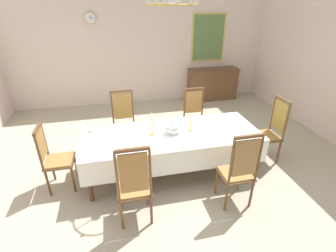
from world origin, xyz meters
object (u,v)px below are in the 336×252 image
object	(u,v)px
soup_tureen	(173,127)
chair_north_b	(195,115)
bowl_near_left	(95,129)
framed_painting	(208,38)
chair_north_a	(124,121)
chair_head_east	(271,130)
chair_south_a	(134,185)
bowl_near_right	(158,122)
candlestick_west	(152,126)
dining_table	(172,137)
spoon_secondary	(152,123)
candlestick_east	(191,124)
sideboard	(212,84)
chandelier	(173,4)
mounted_clock	(90,18)
chair_south_b	(239,170)
chair_head_west	(54,157)
spoon_primary	(87,130)

from	to	relation	value
soup_tureen	chair_north_b	bearing A→B (deg)	53.54
bowl_near_left	framed_painting	bearing A→B (deg)	44.86
chair_north_b	chair_north_a	bearing A→B (deg)	-0.15
soup_tureen	framed_painting	xyz separation A→B (m)	(1.85, 3.44, 0.87)
chair_north_a	chair_head_east	world-z (taller)	chair_head_east
chair_south_a	framed_painting	world-z (taller)	framed_painting
bowl_near_right	framed_painting	world-z (taller)	framed_painting
candlestick_west	chair_north_b	bearing A→B (deg)	42.45
dining_table	bowl_near_left	world-z (taller)	bowl_near_left
chair_north_a	spoon_secondary	size ratio (longest dim) A/B	6.79
chair_head_east	candlestick_east	xyz separation A→B (m)	(-1.51, 0.00, 0.28)
sideboard	chandelier	size ratio (longest dim) A/B	2.15
dining_table	soup_tureen	world-z (taller)	soup_tureen
bowl_near_right	chair_head_east	bearing A→B (deg)	-11.63
candlestick_east	bowl_near_left	distance (m)	1.57
bowl_near_left	mounted_clock	size ratio (longest dim) A/B	0.74
chair_north_b	soup_tureen	xyz separation A→B (m)	(-0.70, -0.95, 0.28)
dining_table	framed_painting	world-z (taller)	framed_painting
chair_south_b	spoon_secondary	world-z (taller)	chair_south_b
chair_head_west	candlestick_west	xyz separation A→B (m)	(1.51, 0.00, 0.35)
chair_south_b	spoon_primary	xyz separation A→B (m)	(-2.06, 1.36, 0.15)
chair_south_a	bowl_near_left	xyz separation A→B (m)	(-0.50, 1.33, 0.17)
soup_tureen	mounted_clock	world-z (taller)	mounted_clock
chair_north_b	candlestick_west	size ratio (longest dim) A/B	2.85
bowl_near_right	spoon_primary	bearing A→B (deg)	-179.94
bowl_near_right	bowl_near_left	bearing A→B (deg)	-178.50
chair_north_a	bowl_near_right	size ratio (longest dim) A/B	8.21
chair_north_b	bowl_near_left	bearing A→B (deg)	16.45
chair_south_b	chair_north_b	world-z (taller)	chair_south_b
candlestick_east	bowl_near_left	xyz separation A→B (m)	(-1.52, 0.38, -0.10)
candlestick_east	framed_painting	distance (m)	3.87
dining_table	bowl_near_left	size ratio (longest dim) A/B	14.21
chair_head_west	chandelier	world-z (taller)	chandelier
chair_head_east	bowl_near_left	distance (m)	3.07
chair_head_west	candlestick_west	bearing A→B (deg)	90.00
spoon_secondary	candlestick_east	bearing A→B (deg)	-53.67
candlestick_west	spoon_primary	size ratio (longest dim) A/B	2.19
candlestick_west	candlestick_east	size ratio (longest dim) A/B	1.22
sideboard	spoon_secondary	bearing A→B (deg)	50.77
chair_south_b	dining_table	bearing A→B (deg)	127.09
chair_north_a	chair_south_b	world-z (taller)	chair_south_b
chair_north_a	chandelier	distance (m)	2.36
chair_north_b	chandelier	xyz separation A→B (m)	(-0.72, -0.95, 2.06)
chair_head_east	mounted_clock	distance (m)	4.89
chair_north_a	bowl_near_right	bearing A→B (deg)	136.39
candlestick_west	chair_head_east	bearing A→B (deg)	-0.00
chair_head_east	spoon_primary	world-z (taller)	chair_head_east
sideboard	mounted_clock	size ratio (longest dim) A/B	5.34
mounted_clock	bowl_near_right	bearing A→B (deg)	-70.26
chair_head_west	sideboard	distance (m)	4.98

